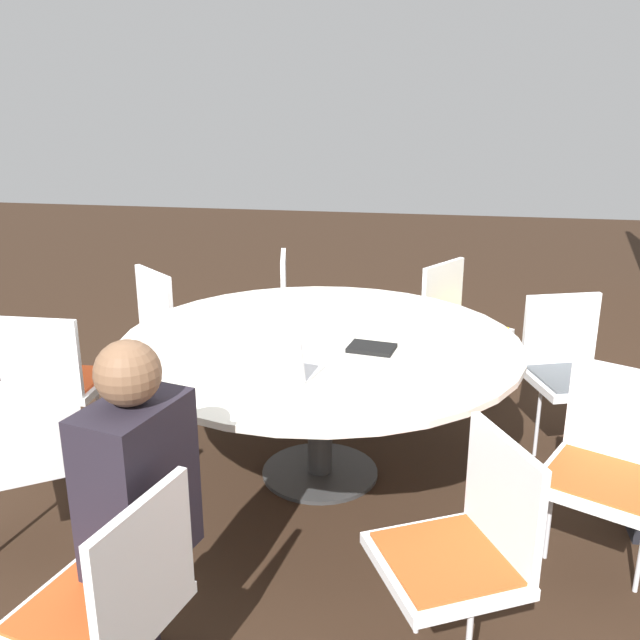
{
  "coord_description": "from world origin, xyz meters",
  "views": [
    {
      "loc": [
        3.18,
        0.53,
        1.89
      ],
      "look_at": [
        0.0,
        0.0,
        0.83
      ],
      "focal_mm": 40.0,
      "sensor_mm": 36.0,
      "label": 1
    }
  ],
  "objects": [
    {
      "name": "spiral_notebook",
      "position": [
        0.1,
        0.26,
        0.74
      ],
      "size": [
        0.18,
        0.23,
        0.02
      ],
      "color": "black",
      "rests_on": "conference_table"
    },
    {
      "name": "chair_7",
      "position": [
        0.1,
        -1.35,
        0.5
      ],
      "size": [
        0.43,
        0.45,
        0.84
      ],
      "rotation": [
        0.0,
        0.0,
        14.16
      ],
      "color": "white",
      "rests_on": "ground_plane"
    },
    {
      "name": "chair_6",
      "position": [
        -0.84,
        -1.06,
        0.5
      ],
      "size": [
        0.61,
        0.61,
        0.84
      ],
      "rotation": [
        0.0,
        0.0,
        13.42
      ],
      "color": "white",
      "rests_on": "ground_plane"
    },
    {
      "name": "chair_2",
      "position": [
        0.54,
        1.24,
        0.5
      ],
      "size": [
        0.57,
        0.58,
        0.84
      ],
      "rotation": [
        0.0,
        0.0,
        10.54
      ],
      "color": "white",
      "rests_on": "ground_plane"
    },
    {
      "name": "chair_4",
      "position": [
        -1.16,
        0.69,
        0.5
      ],
      "size": [
        0.6,
        0.59,
        0.84
      ],
      "rotation": [
        0.0,
        0.0,
        11.98
      ],
      "color": "white",
      "rests_on": "ground_plane"
    },
    {
      "name": "chair_1",
      "position": [
        1.17,
        0.67,
        0.5
      ],
      "size": [
        0.58,
        0.57,
        0.84
      ],
      "rotation": [
        0.0,
        0.0,
        9.89
      ],
      "color": "white",
      "rests_on": "ground_plane"
    },
    {
      "name": "conference_table",
      "position": [
        0.0,
        0.0,
        0.65
      ],
      "size": [
        1.93,
        1.93,
        0.73
      ],
      "color": "#333333",
      "rests_on": "ground_plane"
    },
    {
      "name": "chair_5",
      "position": [
        -1.31,
        -0.34,
        0.5
      ],
      "size": [
        0.52,
        0.5,
        0.84
      ],
      "rotation": [
        0.0,
        0.0,
        12.77
      ],
      "color": "white",
      "rests_on": "ground_plane"
    },
    {
      "name": "chair_8",
      "position": [
        0.83,
        -1.07,
        0.5
      ],
      "size": [
        0.6,
        0.6,
        0.84
      ],
      "rotation": [
        0.0,
        0.0,
        14.75
      ],
      "color": "white",
      "rests_on": "ground_plane"
    },
    {
      "name": "person_0",
      "position": [
        1.36,
        -0.36,
        0.69
      ],
      "size": [
        0.4,
        0.32,
        1.19
      ],
      "rotation": [
        0.0,
        0.0,
        9.18
      ],
      "color": "#231E28",
      "rests_on": "ground_plane"
    },
    {
      "name": "ground_plane",
      "position": [
        0.0,
        0.0,
        0.0
      ],
      "size": [
        16.0,
        16.0,
        0.0
      ],
      "primitive_type": "plane",
      "color": "black"
    },
    {
      "name": "laptop",
      "position": [
        0.48,
        -0.12,
        0.78
      ],
      "size": [
        0.32,
        0.39,
        0.21
      ],
      "rotation": [
        0.0,
        0.0,
        4.47
      ],
      "color": "silver",
      "rests_on": "conference_table"
    },
    {
      "name": "chair_3",
      "position": [
        -0.5,
        1.26,
        0.5
      ],
      "size": [
        0.54,
        0.55,
        0.84
      ],
      "rotation": [
        0.0,
        0.0,
        11.32
      ],
      "color": "white",
      "rests_on": "ground_plane"
    },
    {
      "name": "chair_0",
      "position": [
        1.62,
        -0.34,
        0.5
      ],
      "size": [
        0.53,
        0.51,
        0.84
      ],
      "rotation": [
        0.0,
        0.0,
        9.18
      ],
      "color": "white",
      "rests_on": "ground_plane"
    }
  ]
}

